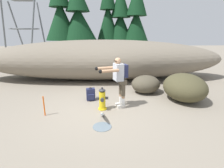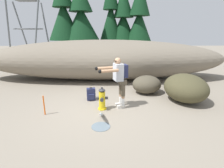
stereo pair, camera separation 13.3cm
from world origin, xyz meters
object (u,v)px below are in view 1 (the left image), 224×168
at_px(fire_hydrant, 102,99).
at_px(boulder_mid, 146,84).
at_px(spare_backpack, 91,94).
at_px(survey_stake, 44,106).
at_px(boulder_large, 184,87).
at_px(utility_worker, 119,77).

relative_size(fire_hydrant, boulder_mid, 0.63).
distance_m(spare_backpack, survey_stake, 1.73).
bearing_deg(boulder_large, boulder_mid, 142.30).
distance_m(fire_hydrant, survey_stake, 1.74).
xyz_separation_m(utility_worker, spare_backpack, (-0.96, 0.64, -0.82)).
height_order(fire_hydrant, boulder_mid, fire_hydrant).
distance_m(utility_worker, spare_backpack, 1.42).
xyz_separation_m(boulder_large, boulder_mid, (-1.17, 0.91, -0.13)).
relative_size(spare_backpack, survey_stake, 0.78).
relative_size(boulder_large, survey_stake, 2.76).
xyz_separation_m(spare_backpack, boulder_large, (3.35, -0.17, 0.28)).
height_order(fire_hydrant, spare_backpack, fire_hydrant).
distance_m(boulder_large, boulder_mid, 1.49).
bearing_deg(utility_worker, boulder_mid, -148.36).
bearing_deg(fire_hydrant, boulder_large, 12.29).
bearing_deg(fire_hydrant, utility_worker, 17.42).
distance_m(fire_hydrant, utility_worker, 0.89).
bearing_deg(fire_hydrant, spare_backpack, 117.73).
relative_size(utility_worker, survey_stake, 2.71).
xyz_separation_m(fire_hydrant, boulder_mid, (1.75, 1.54, 0.02)).
distance_m(fire_hydrant, boulder_mid, 2.34).
bearing_deg(boulder_large, utility_worker, -168.89).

